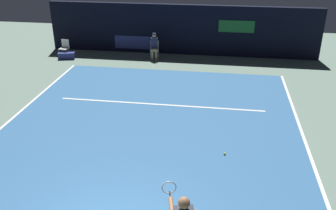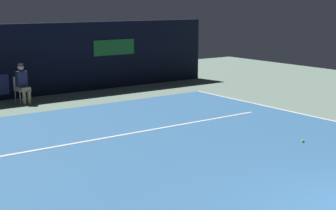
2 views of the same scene
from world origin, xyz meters
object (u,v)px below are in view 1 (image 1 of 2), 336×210
line_judge_on_chair (154,46)px  tennis_ball (225,154)px  courtside_chair_near (64,47)px  equipment_bag (67,56)px

line_judge_on_chair → tennis_ball: (3.71, -8.69, -0.64)m
courtside_chair_near → tennis_ball: size_ratio=12.94×
line_judge_on_chair → courtside_chair_near: line_judge_on_chair is taller
tennis_ball → line_judge_on_chair: bearing=113.1°
courtside_chair_near → tennis_ball: 11.88m
line_judge_on_chair → tennis_ball: line_judge_on_chair is taller
courtside_chair_near → equipment_bag: size_ratio=1.05×
line_judge_on_chair → tennis_ball: size_ratio=19.41×
courtside_chair_near → tennis_ball: bearing=-44.8°
tennis_ball → equipment_bag: size_ratio=0.08×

